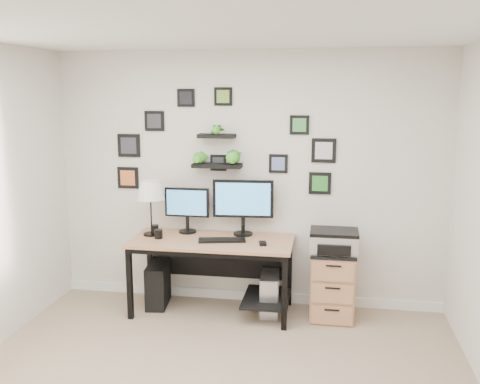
% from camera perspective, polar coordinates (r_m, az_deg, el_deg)
% --- Properties ---
extents(room, '(4.00, 4.00, 4.00)m').
position_cam_1_polar(room, '(5.80, 0.77, -10.96)').
color(room, tan).
rests_on(room, ground).
extents(desk, '(1.60, 0.70, 0.75)m').
position_cam_1_polar(desk, '(5.35, -2.57, -6.30)').
color(desk, tan).
rests_on(desk, ground).
extents(monitor_left, '(0.46, 0.18, 0.47)m').
position_cam_1_polar(monitor_left, '(5.50, -5.67, -1.56)').
color(monitor_left, black).
rests_on(monitor_left, desk).
extents(monitor_right, '(0.61, 0.21, 0.57)m').
position_cam_1_polar(monitor_right, '(5.37, 0.33, -1.14)').
color(monitor_right, black).
rests_on(monitor_right, desk).
extents(keyboard, '(0.48, 0.24, 0.02)m').
position_cam_1_polar(keyboard, '(5.23, -1.94, -5.15)').
color(keyboard, black).
rests_on(keyboard, desk).
extents(mouse, '(0.09, 0.11, 0.03)m').
position_cam_1_polar(mouse, '(5.11, 2.43, -5.50)').
color(mouse, black).
rests_on(mouse, desk).
extents(table_lamp, '(0.28, 0.28, 0.56)m').
position_cam_1_polar(table_lamp, '(5.43, -9.54, 0.06)').
color(table_lamp, black).
rests_on(table_lamp, desk).
extents(mug, '(0.08, 0.08, 0.09)m').
position_cam_1_polar(mug, '(5.38, -8.68, -4.45)').
color(mug, black).
rests_on(mug, desk).
extents(pen_cup, '(0.08, 0.08, 0.10)m').
position_cam_1_polar(pen_cup, '(5.54, -9.07, -3.97)').
color(pen_cup, black).
rests_on(pen_cup, desk).
extents(pc_tower_black, '(0.25, 0.46, 0.44)m').
position_cam_1_polar(pc_tower_black, '(5.69, -8.74, -9.71)').
color(pc_tower_black, black).
rests_on(pc_tower_black, ground).
extents(pc_tower_grey, '(0.21, 0.42, 0.41)m').
position_cam_1_polar(pc_tower_grey, '(5.43, 3.17, -10.79)').
color(pc_tower_grey, gray).
rests_on(pc_tower_grey, ground).
extents(file_cabinet, '(0.43, 0.53, 0.67)m').
position_cam_1_polar(file_cabinet, '(5.39, 9.82, -9.58)').
color(file_cabinet, tan).
rests_on(file_cabinet, ground).
extents(printer, '(0.46, 0.37, 0.21)m').
position_cam_1_polar(printer, '(5.23, 9.99, -5.17)').
color(printer, silver).
rests_on(printer, file_cabinet).
extents(wall_decor, '(2.28, 0.18, 1.06)m').
position_cam_1_polar(wall_decor, '(5.41, -2.21, 4.87)').
color(wall_decor, black).
rests_on(wall_decor, ground).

